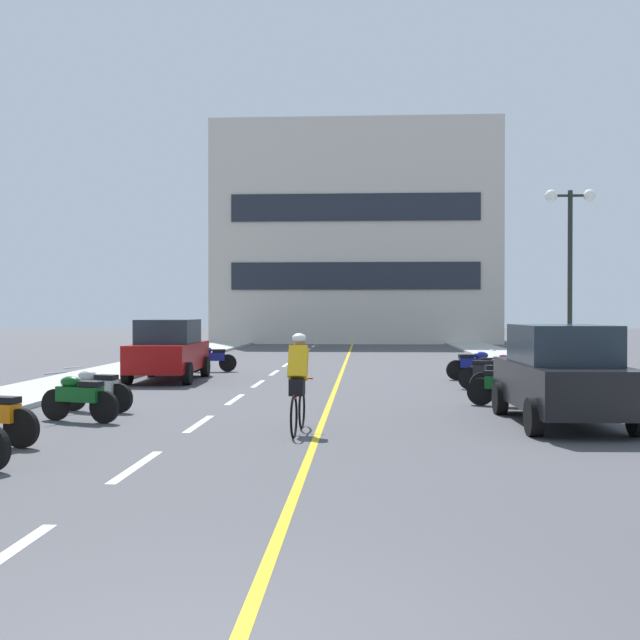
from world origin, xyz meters
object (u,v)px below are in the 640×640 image
(street_lamp_mid, at_px, (570,241))
(motorcycle_10, at_px, (211,358))
(motorcycle_8, at_px, (497,368))
(parked_car_mid, at_px, (168,350))
(motorcycle_5, at_px, (507,385))
(motorcycle_9, at_px, (475,364))
(motorcycle_7, at_px, (491,372))
(parked_car_near, at_px, (562,374))
(motorcycle_6, at_px, (505,378))
(motorcycle_4, at_px, (95,389))
(cyclist_rider, at_px, (298,381))
(motorcycle_3, at_px, (79,397))

(street_lamp_mid, height_order, motorcycle_10, street_lamp_mid)
(motorcycle_8, height_order, motorcycle_10, same)
(parked_car_mid, relative_size, motorcycle_8, 2.54)
(motorcycle_5, distance_m, motorcycle_9, 6.62)
(motorcycle_7, height_order, motorcycle_8, same)
(street_lamp_mid, height_order, parked_car_near, street_lamp_mid)
(parked_car_near, height_order, motorcycle_6, parked_car_near)
(motorcycle_8, distance_m, motorcycle_9, 1.73)
(motorcycle_6, xyz_separation_m, motorcycle_7, (-0.07, 1.68, 0.00))
(motorcycle_6, bearing_deg, parked_car_near, -87.05)
(motorcycle_7, bearing_deg, motorcycle_6, -87.61)
(parked_car_mid, bearing_deg, motorcycle_4, -87.52)
(motorcycle_10, distance_m, cyclist_rider, 13.88)
(motorcycle_3, bearing_deg, motorcycle_10, 89.53)
(parked_car_mid, bearing_deg, street_lamp_mid, 1.48)
(parked_car_mid, distance_m, motorcycle_7, 9.46)
(parked_car_near, distance_m, cyclist_rider, 4.90)
(motorcycle_3, bearing_deg, motorcycle_5, 18.94)
(motorcycle_6, height_order, cyclist_rider, cyclist_rider)
(street_lamp_mid, xyz_separation_m, motorcycle_3, (-11.33, -9.10, -3.64))
(parked_car_mid, distance_m, motorcycle_9, 9.18)
(parked_car_mid, bearing_deg, motorcycle_10, 79.76)
(motorcycle_4, relative_size, motorcycle_10, 0.98)
(parked_car_mid, distance_m, motorcycle_5, 10.71)
(parked_car_mid, height_order, motorcycle_5, parked_car_mid)
(motorcycle_5, xyz_separation_m, cyclist_rider, (-4.22, -3.95, 0.41))
(motorcycle_3, xyz_separation_m, motorcycle_6, (8.70, 4.72, 0.00))
(street_lamp_mid, xyz_separation_m, motorcycle_9, (-2.70, 0.40, -3.64))
(parked_car_near, bearing_deg, parked_car_mid, 137.65)
(parked_car_mid, xyz_separation_m, motorcycle_6, (9.22, -4.07, -0.44))
(motorcycle_8, bearing_deg, motorcycle_10, 153.81)
(parked_car_mid, xyz_separation_m, cyclist_rider, (4.71, -9.85, -0.03))
(parked_car_mid, relative_size, motorcycle_4, 2.55)
(parked_car_near, relative_size, motorcycle_7, 2.56)
(parked_car_near, distance_m, motorcycle_6, 4.57)
(street_lamp_mid, height_order, motorcycle_9, street_lamp_mid)
(motorcycle_5, relative_size, motorcycle_7, 1.00)
(motorcycle_7, height_order, cyclist_rider, cyclist_rider)
(motorcycle_3, relative_size, motorcycle_9, 0.97)
(cyclist_rider, bearing_deg, motorcycle_8, 61.56)
(street_lamp_mid, relative_size, motorcycle_4, 3.31)
(parked_car_mid, relative_size, motorcycle_6, 2.49)
(motorcycle_4, distance_m, motorcycle_5, 8.73)
(street_lamp_mid, distance_m, parked_car_mid, 12.27)
(motorcycle_5, bearing_deg, parked_car_mid, 146.54)
(motorcycle_5, bearing_deg, motorcycle_4, -170.64)
(motorcycle_7, xyz_separation_m, motorcycle_8, (0.37, 1.42, 0.00))
(motorcycle_3, relative_size, motorcycle_7, 0.99)
(parked_car_mid, bearing_deg, motorcycle_7, -14.66)
(motorcycle_3, xyz_separation_m, motorcycle_4, (-0.20, 1.47, 0.00))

